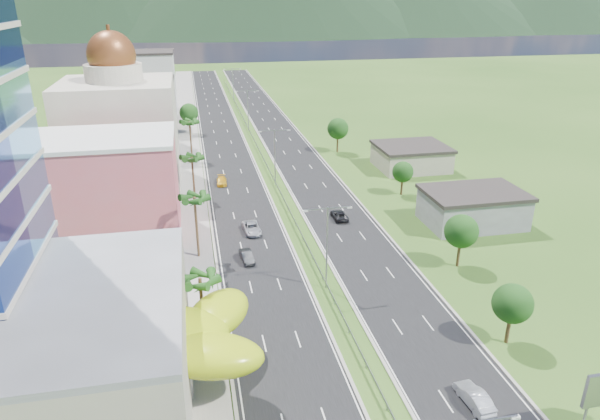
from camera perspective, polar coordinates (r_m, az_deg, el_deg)
ground at (r=60.32m, az=5.19°, el=-12.94°), size 500.00×500.00×0.00m
road_left at (r=141.56m, az=-8.30°, el=7.74°), size 11.00×260.00×0.04m
road_right at (r=143.16m, az=-2.25°, el=8.12°), size 11.00×260.00×0.04m
sidewalk_left at (r=141.36m, az=-12.18°, el=7.47°), size 7.00×260.00×0.12m
median_guardrail at (r=124.73m, az=-4.28°, el=6.24°), size 0.10×216.06×0.76m
streetlight_median_b at (r=65.26m, az=2.90°, el=-3.14°), size 6.04×0.25×11.00m
streetlight_median_c at (r=102.11m, az=-2.72°, el=6.27°), size 6.04×0.25×11.00m
streetlight_median_d at (r=145.56m, az=-5.59°, el=10.98°), size 6.04×0.25×11.00m
streetlight_median_e at (r=189.74m, az=-7.17°, el=13.49°), size 6.04×0.25×11.00m
mall_podium at (r=53.03m, az=-28.85°, el=-14.25°), size 30.00×24.00×11.00m
lime_canopy at (r=52.45m, az=-15.27°, el=-13.09°), size 18.00×15.00×7.40m
pink_shophouse at (r=84.55m, az=-19.77°, el=2.10°), size 20.00×15.00×15.00m
domed_building at (r=105.46m, az=-18.57°, el=8.25°), size 20.00×20.00×28.70m
midrise_grey at (r=130.35m, az=-16.87°, el=9.40°), size 16.00×15.00×16.00m
midrise_beige at (r=152.15m, az=-16.22°, el=10.61°), size 16.00×15.00×13.00m
midrise_white at (r=174.36m, az=-15.85°, el=12.85°), size 16.00×15.00×18.00m
shed_near at (r=89.91m, az=17.93°, el=0.09°), size 15.00×10.00×5.00m
shed_far at (r=116.21m, az=11.75°, el=5.46°), size 14.00×12.00×4.40m
palm_tree_b at (r=56.24m, az=-10.61°, el=-7.56°), size 3.60×3.60×8.10m
palm_tree_c at (r=73.82m, az=-11.18°, el=1.00°), size 3.60×3.60×9.60m
palm_tree_d at (r=95.95m, az=-11.46°, el=5.30°), size 3.60×3.60×8.60m
palm_tree_e at (r=119.98m, az=-11.70°, el=9.01°), size 3.60×3.60×9.40m
leafy_tree_lfar at (r=145.00m, az=-11.76°, el=10.11°), size 4.90×4.90×8.05m
leafy_tree_ra at (r=60.22m, az=21.73°, el=-9.27°), size 4.20×4.20×6.90m
leafy_tree_rb at (r=74.29m, az=16.83°, el=-2.19°), size 4.55×4.55×7.47m
leafy_tree_rc at (r=99.36m, az=10.91°, el=4.01°), size 3.85×3.85×6.33m
leafy_tree_rd at (r=125.08m, az=4.07°, el=8.64°), size 4.90×4.90×8.05m
mountain_ridge at (r=503.91m, az=-3.24°, el=18.12°), size 860.00×140.00×90.00m
car_dark_left at (r=74.68m, az=-5.71°, el=-4.94°), size 1.93×4.36×1.39m
car_silver_mid_left at (r=83.30m, az=-5.18°, el=-1.92°), size 2.77×5.42×1.46m
car_yellow_far_left at (r=105.25m, az=-8.36°, el=3.10°), size 2.11×4.68×1.33m
car_silver_right at (r=53.31m, az=18.09°, el=-18.45°), size 1.98×4.81×1.55m
car_dark_far_right at (r=88.18m, az=4.20°, el=-0.54°), size 2.21×4.71×1.30m
motorcycle at (r=68.61m, az=-7.83°, el=-7.75°), size 0.58×1.86×1.18m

